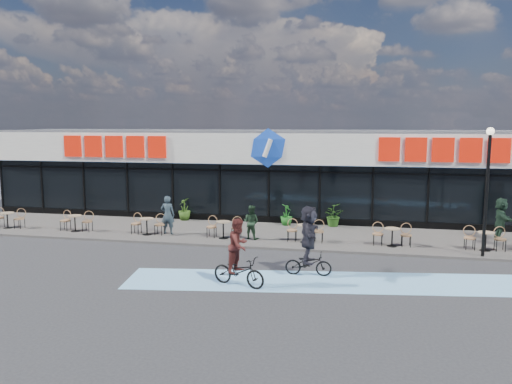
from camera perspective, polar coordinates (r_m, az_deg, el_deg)
ground at (r=18.21m, az=-2.41°, el=-8.05°), size 120.00×120.00×0.00m
sidewalk at (r=22.46m, az=0.35°, el=-4.83°), size 44.00×5.00×0.10m
bike_lane at (r=16.28m, az=10.29°, el=-10.10°), size 14.17×4.13×0.01m
building at (r=27.38m, az=2.55°, el=2.32°), size 30.60×6.57×4.75m
lamp_post at (r=19.95m, az=24.93°, el=1.26°), size 0.28×0.28×4.75m
bistro_set_0 at (r=26.20m, az=-26.41°, el=-2.70°), size 1.54×0.62×0.90m
bistro_set_1 at (r=24.23m, az=-19.87°, el=-3.14°), size 1.54×0.62×0.90m
bistro_set_2 at (r=22.62m, az=-12.28°, el=-3.61°), size 1.54×0.62×0.90m
bistro_set_3 at (r=21.47m, az=-3.69°, el=-4.06°), size 1.54×0.62×0.90m
bistro_set_4 at (r=20.85m, az=5.64°, el=-4.45°), size 1.54×0.62×0.90m
bistro_set_5 at (r=20.80m, az=15.28°, el=-4.72°), size 1.54×0.62×0.90m
bistro_set_6 at (r=21.33m, az=24.71°, el=-4.86°), size 1.54×0.62×0.90m
potted_plant_left at (r=25.57m, az=-8.19°, el=-1.94°), size 0.72×0.72×1.13m
potted_plant_mid at (r=24.11m, az=3.50°, el=-2.60°), size 0.71×0.71×1.02m
potted_plant_right at (r=24.08m, az=8.70°, el=-2.64°), size 1.25×1.27×1.06m
patron_left at (r=22.47m, az=-10.06°, el=-2.59°), size 0.64×0.43×1.71m
patron_right at (r=21.18m, az=-0.56°, el=-3.46°), size 0.83×0.73×1.46m
pedestrian_b at (r=23.52m, az=26.19°, el=-2.74°), size 0.53×1.65×1.78m
cyclist_a at (r=16.51m, az=6.04°, el=-5.70°), size 1.54×1.76×2.33m
cyclist_c at (r=15.44m, az=-1.98°, el=-7.73°), size 1.89×1.15×2.13m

